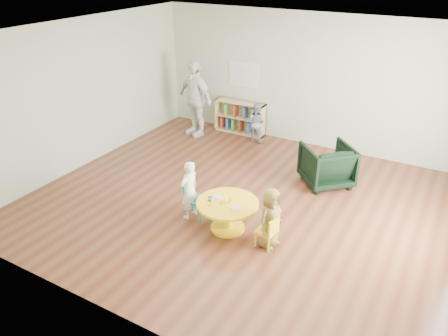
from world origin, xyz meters
name	(u,v)px	position (x,y,z in m)	size (l,w,h in m)	color
room	(248,97)	(0.01, 0.00, 1.89)	(7.10, 7.00, 2.80)	#562B1B
activity_table	(228,211)	(0.11, -0.80, 0.33)	(0.95, 0.95, 0.52)	yellow
kid_chair_left	(194,198)	(-0.55, -0.72, 0.32)	(0.36, 0.36, 0.59)	#198B73
kid_chair_right	(269,231)	(0.84, -0.89, 0.27)	(0.30, 0.30, 0.51)	yellow
bookshelf	(240,117)	(-1.61, 2.86, 0.37)	(1.20, 0.30, 0.75)	tan
alphabet_poster	(244,74)	(-1.60, 2.98, 1.35)	(0.74, 0.01, 0.54)	white
armchair	(327,165)	(0.96, 1.38, 0.38)	(0.82, 0.84, 0.76)	black
child_left	(189,190)	(-0.59, -0.79, 0.49)	(0.36, 0.23, 0.98)	white
child_right	(270,218)	(0.83, -0.84, 0.46)	(0.45, 0.29, 0.93)	gold
toddler	(256,122)	(-1.04, 2.54, 0.45)	(0.43, 0.34, 0.89)	#1B2444
adult_caretaker	(195,98)	(-2.44, 2.23, 0.87)	(1.02, 0.42, 1.74)	white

